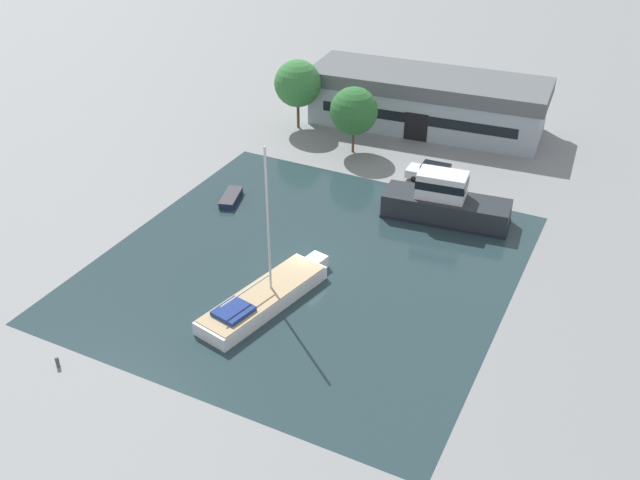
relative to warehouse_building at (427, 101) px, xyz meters
The scene contains 10 objects.
ground_plane 29.03m from the warehouse_building, 88.24° to the right, with size 440.00×440.00×0.00m, color gray.
water_canal 29.03m from the warehouse_building, 88.24° to the right, with size 29.28×30.10×0.01m, color #23383D.
warehouse_building is the anchor object (origin of this frame).
quay_tree_near_building 10.16m from the warehouse_building, 114.87° to the right, with size 4.59×4.59×6.53m.
quay_tree_by_water 13.49m from the warehouse_building, 152.49° to the right, with size 4.80×4.80×7.18m.
parked_car 12.76m from the warehouse_building, 67.33° to the right, with size 4.82×2.05×1.64m.
sailboat_moored 34.36m from the warehouse_building, 89.18° to the right, with size 4.98×11.80×11.58m.
motor_cruiser 19.37m from the warehouse_building, 66.17° to the right, with size 10.61×4.37×4.12m.
small_dinghy 24.94m from the warehouse_building, 112.59° to the right, with size 2.20×3.66×0.60m.
mooring_bollard 46.11m from the warehouse_building, 99.59° to the right, with size 0.25×0.25×0.70m.
Camera 1 is at (20.43, -38.77, 29.74)m, focal length 40.00 mm.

